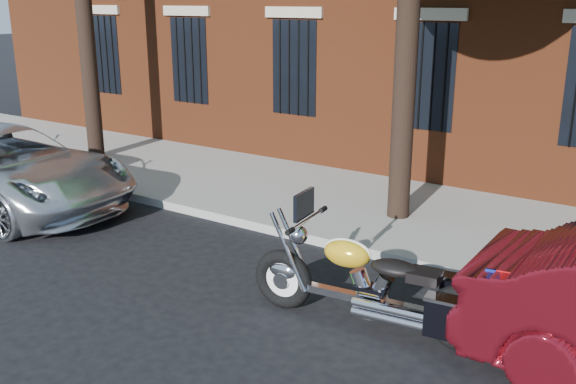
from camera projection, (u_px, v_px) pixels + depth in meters
The scene contains 5 objects.
ground at pixel (273, 277), 8.70m from camera, with size 120.00×120.00×0.00m, color black.
curb at pixel (325, 241), 9.77m from camera, with size 40.00×0.16×0.15m, color gray.
sidewalk at pixel (380, 209), 11.27m from camera, with size 40.00×3.60×0.15m, color gray.
motorcycle at pixel (379, 290), 7.13m from camera, with size 3.04×1.03×1.52m.
car_silver at pixel (3, 168), 11.42m from camera, with size 2.38×5.17×1.44m, color silver.
Camera 1 is at (4.63, -6.52, 3.62)m, focal length 40.00 mm.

